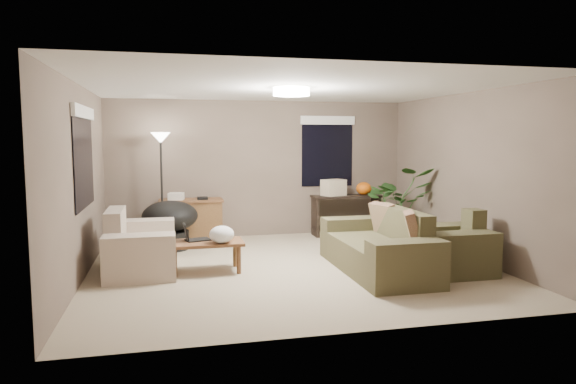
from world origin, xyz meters
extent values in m
plane|color=tan|center=(0.00, 0.00, 0.00)|extent=(5.50, 5.50, 0.00)
plane|color=white|center=(0.00, 0.00, 2.50)|extent=(5.50, 5.50, 0.00)
plane|color=#705F53|center=(0.00, 2.50, 1.25)|extent=(5.50, 0.00, 5.50)
plane|color=#705F53|center=(0.00, -2.50, 1.25)|extent=(5.50, 0.00, 5.50)
plane|color=#705F53|center=(-2.75, 0.00, 1.25)|extent=(0.00, 5.00, 5.00)
plane|color=#705F53|center=(2.75, 0.00, 1.25)|extent=(0.00, 5.00, 5.00)
cube|color=#48442B|center=(1.09, -0.44, 0.21)|extent=(0.95, 1.48, 0.42)
cube|color=#4D492E|center=(1.46, -0.44, 0.64)|extent=(0.22, 1.48, 0.43)
cube|color=#49452C|center=(1.09, -1.36, 0.30)|extent=(0.95, 0.36, 0.60)
cube|color=#4B472D|center=(1.09, 0.48, 0.30)|extent=(0.95, 0.36, 0.60)
cube|color=#8C7251|center=(1.39, -0.89, 0.65)|extent=(0.38, 0.50, 0.47)
cube|color=#8C7251|center=(1.39, 0.01, 0.65)|extent=(0.35, 0.50, 0.47)
cube|color=beige|center=(-2.04, 0.38, 0.21)|extent=(0.90, 0.88, 0.42)
cube|color=beige|center=(-2.38, 0.38, 0.64)|extent=(0.22, 0.88, 0.43)
cube|color=beige|center=(-2.04, -0.24, 0.30)|extent=(0.90, 0.36, 0.60)
cube|color=beige|center=(-2.04, 1.00, 0.30)|extent=(0.90, 0.36, 0.60)
cube|color=brown|center=(2.03, -0.71, 0.21)|extent=(0.95, 0.28, 0.42)
cube|color=brown|center=(2.39, -0.71, 0.64)|extent=(0.22, 0.28, 0.43)
cube|color=#4A472C|center=(2.03, -1.03, 0.30)|extent=(0.95, 0.36, 0.60)
cube|color=brown|center=(2.03, -0.39, 0.30)|extent=(0.95, 0.36, 0.60)
cube|color=brown|center=(-1.18, 0.04, 0.40)|extent=(1.00, 0.55, 0.04)
cylinder|color=brown|center=(-1.60, -0.16, 0.19)|extent=(0.06, 0.06, 0.38)
cylinder|color=brown|center=(-0.76, -0.16, 0.19)|extent=(0.06, 0.06, 0.38)
cylinder|color=brown|center=(-1.60, 0.24, 0.19)|extent=(0.06, 0.06, 0.38)
cylinder|color=brown|center=(-0.76, 0.24, 0.19)|extent=(0.06, 0.06, 0.38)
cube|color=black|center=(-1.28, 0.14, 0.43)|extent=(0.38, 0.31, 0.02)
cube|color=black|center=(-1.44, 0.14, 0.55)|extent=(0.08, 0.23, 0.22)
ellipsoid|color=white|center=(-0.98, -0.11, 0.54)|extent=(0.37, 0.34, 0.23)
cube|color=brown|center=(-1.29, 2.16, 0.35)|extent=(1.05, 0.45, 0.71)
cube|color=brown|center=(-1.29, 2.16, 0.73)|extent=(1.10, 0.50, 0.04)
cube|color=silver|center=(-1.54, 2.16, 0.81)|extent=(0.29, 0.25, 0.12)
cube|color=black|center=(-1.09, 2.11, 0.77)|extent=(0.18, 0.22, 0.04)
cube|color=black|center=(1.58, 2.18, 0.73)|extent=(1.30, 0.40, 0.04)
cube|color=black|center=(0.98, 2.18, 0.35)|extent=(0.05, 0.38, 0.71)
cube|color=black|center=(2.18, 2.18, 0.35)|extent=(0.05, 0.38, 0.71)
cube|color=black|center=(1.58, 2.18, 0.15)|extent=(1.25, 0.36, 0.03)
ellipsoid|color=orange|center=(1.93, 2.18, 0.87)|extent=(0.33, 0.33, 0.24)
cube|color=beige|center=(1.33, 2.18, 0.90)|extent=(0.47, 0.41, 0.30)
cylinder|color=black|center=(-1.65, 1.63, 0.15)|extent=(0.60, 0.60, 0.30)
ellipsoid|color=black|center=(-1.65, 1.63, 0.55)|extent=(0.96, 0.96, 0.50)
cylinder|color=black|center=(-1.77, 1.97, 0.01)|extent=(0.28, 0.28, 0.02)
cylinder|color=black|center=(-1.77, 1.97, 0.90)|extent=(0.04, 0.04, 1.78)
cone|color=white|center=(-1.77, 1.97, 1.82)|extent=(0.32, 0.32, 0.18)
cylinder|color=white|center=(0.00, 0.00, 2.44)|extent=(0.50, 0.50, 0.10)
imported|color=#2D5923|center=(2.21, 1.32, 0.52)|extent=(1.20, 1.33, 1.04)
cube|color=tan|center=(2.33, 0.26, 0.01)|extent=(0.32, 0.32, 0.03)
cylinder|color=tan|center=(2.33, 0.26, 0.25)|extent=(0.12, 0.12, 0.44)
cube|color=tan|center=(2.33, 0.26, 0.48)|extent=(0.22, 0.22, 0.03)
cube|color=black|center=(-2.73, 0.30, 1.55)|extent=(0.01, 1.50, 1.30)
cube|color=white|center=(-2.71, 0.30, 2.15)|extent=(0.05, 1.56, 0.16)
cube|color=black|center=(1.30, 2.48, 1.55)|extent=(1.00, 0.01, 1.30)
cube|color=white|center=(1.30, 2.46, 2.15)|extent=(1.06, 0.05, 0.16)
camera|label=1|loc=(-1.65, -6.88, 1.81)|focal=32.00mm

